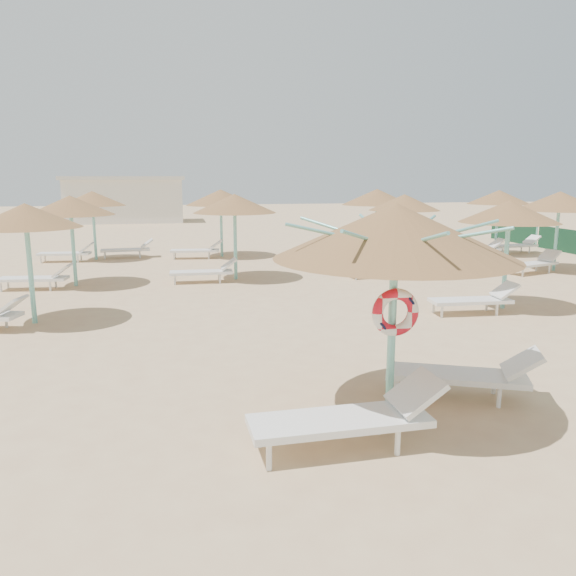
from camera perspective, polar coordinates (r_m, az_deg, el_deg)
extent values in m
plane|color=tan|center=(8.26, 6.45, -11.60)|extent=(120.00, 120.00, 0.00)
cylinder|color=#73C8BE|center=(7.65, 10.51, -4.08)|extent=(0.11, 0.11, 2.39)
cone|color=olive|center=(7.42, 10.86, 5.69)|extent=(3.19, 3.19, 0.72)
cylinder|color=#73C8BE|center=(7.44, 10.79, 3.72)|extent=(0.20, 0.20, 0.12)
cylinder|color=#73C8BE|center=(7.72, 15.94, 5.33)|extent=(1.44, 0.04, 0.37)
cylinder|color=#73C8BE|center=(8.10, 12.92, 5.73)|extent=(1.05, 1.05, 0.37)
cylinder|color=#73C8BE|center=(8.10, 8.92, 5.88)|extent=(0.04, 1.44, 0.37)
cylinder|color=#73C8BE|center=(7.74, 5.83, 5.71)|extent=(1.05, 1.05, 0.37)
cylinder|color=#73C8BE|center=(7.18, 5.38, 5.29)|extent=(1.44, 0.04, 0.37)
cylinder|color=#73C8BE|center=(6.75, 8.38, 4.85)|extent=(1.05, 1.05, 0.37)
cylinder|color=#73C8BE|center=(6.75, 13.16, 4.67)|extent=(0.04, 1.44, 0.37)
cylinder|color=#73C8BE|center=(7.17, 16.27, 4.88)|extent=(1.05, 1.05, 0.37)
torus|color=red|center=(7.50, 10.85, -2.44)|extent=(0.64, 0.15, 0.64)
cylinder|color=white|center=(6.47, -1.94, -16.75)|extent=(0.07, 0.07, 0.32)
cylinder|color=white|center=(6.96, -2.88, -14.62)|extent=(0.07, 0.07, 0.32)
cylinder|color=white|center=(6.89, 11.07, -15.12)|extent=(0.07, 0.07, 0.32)
cylinder|color=white|center=(7.36, 9.23, -13.28)|extent=(0.07, 0.07, 0.32)
cube|color=white|center=(6.83, 5.24, -13.30)|extent=(2.17, 0.78, 0.09)
cube|color=white|center=(7.07, 12.82, -10.29)|extent=(0.57, 0.70, 0.41)
cylinder|color=white|center=(8.45, 10.92, -10.10)|extent=(0.06, 0.06, 0.30)
cylinder|color=white|center=(8.95, 11.01, -8.88)|extent=(0.06, 0.06, 0.30)
cylinder|color=white|center=(8.56, 20.66, -10.37)|extent=(0.06, 0.06, 0.30)
cylinder|color=white|center=(9.05, 20.18, -9.16)|extent=(0.06, 0.06, 0.30)
cube|color=white|center=(8.67, 16.66, -8.49)|extent=(2.10, 1.39, 0.08)
cube|color=white|center=(8.71, 22.69, -7.04)|extent=(0.72, 0.78, 0.38)
cylinder|color=#73C8BE|center=(13.51, -24.70, 1.49)|extent=(0.11, 0.11, 2.30)
cone|color=olive|center=(13.38, -25.13, 6.68)|extent=(2.34, 2.34, 0.53)
cylinder|color=#73C8BE|center=(13.39, -25.05, 5.71)|extent=(0.20, 0.20, 0.12)
cylinder|color=white|center=(13.54, -26.71, -3.03)|extent=(0.06, 0.06, 0.28)
cube|color=white|center=(13.09, -26.29, -1.56)|extent=(0.62, 0.70, 0.36)
cylinder|color=#73C8BE|center=(17.76, -20.97, 3.87)|extent=(0.11, 0.11, 2.30)
cone|color=olive|center=(17.66, -21.25, 7.84)|extent=(2.51, 2.51, 0.57)
cylinder|color=#73C8BE|center=(17.67, -21.20, 7.08)|extent=(0.20, 0.20, 0.12)
cylinder|color=white|center=(17.80, -27.15, 0.09)|extent=(0.06, 0.06, 0.28)
cylinder|color=white|center=(18.25, -26.57, 0.39)|extent=(0.06, 0.06, 0.28)
cylinder|color=white|center=(17.33, -23.01, 0.17)|extent=(0.06, 0.06, 0.28)
cylinder|color=white|center=(17.80, -22.53, 0.48)|extent=(0.06, 0.06, 0.28)
cube|color=white|center=(17.71, -24.50, 0.86)|extent=(1.96, 0.82, 0.08)
cube|color=white|center=(17.41, -21.93, 1.70)|extent=(0.55, 0.65, 0.36)
cylinder|color=#73C8BE|center=(23.22, -19.07, 5.55)|extent=(0.11, 0.11, 2.30)
cone|color=olive|center=(23.15, -19.27, 8.59)|extent=(2.49, 2.49, 0.56)
cylinder|color=#73C8BE|center=(23.16, -19.23, 8.01)|extent=(0.20, 0.20, 0.12)
cylinder|color=white|center=(23.11, -23.82, 2.67)|extent=(0.06, 0.06, 0.28)
cylinder|color=white|center=(23.59, -23.46, 2.85)|extent=(0.06, 0.06, 0.28)
cylinder|color=white|center=(22.74, -20.58, 2.78)|extent=(0.06, 0.06, 0.28)
cylinder|color=white|center=(23.22, -20.28, 2.96)|extent=(0.06, 0.06, 0.28)
cube|color=white|center=(23.10, -21.78, 3.27)|extent=(1.95, 0.78, 0.08)
cube|color=white|center=(22.86, -19.77, 3.94)|extent=(0.53, 0.64, 0.36)
cylinder|color=white|center=(23.27, -18.13, 3.12)|extent=(0.06, 0.06, 0.28)
cylinder|color=white|center=(23.77, -18.09, 3.28)|extent=(0.06, 0.06, 0.28)
cylinder|color=white|center=(23.26, -14.80, 3.30)|extent=(0.06, 0.06, 0.28)
cylinder|color=white|center=(23.75, -14.83, 3.45)|extent=(0.06, 0.06, 0.28)
cube|color=white|center=(23.48, -16.18, 3.74)|extent=(1.95, 0.78, 0.08)
cube|color=white|center=(23.46, -14.14, 4.43)|extent=(0.53, 0.64, 0.36)
cylinder|color=#73C8BE|center=(17.78, -5.38, 4.57)|extent=(0.11, 0.11, 2.30)
cone|color=olive|center=(17.68, -5.45, 8.55)|extent=(2.59, 2.59, 0.58)
cylinder|color=#73C8BE|center=(17.69, -5.44, 7.79)|extent=(0.20, 0.20, 0.12)
cylinder|color=white|center=(17.21, -11.42, 0.78)|extent=(0.06, 0.06, 0.28)
cylinder|color=white|center=(17.71, -11.39, 1.06)|extent=(0.06, 0.06, 0.28)
cylinder|color=white|center=(17.23, -6.93, 0.92)|extent=(0.06, 0.06, 0.28)
cylinder|color=white|center=(17.72, -7.02, 1.21)|extent=(0.06, 0.06, 0.28)
cube|color=white|center=(17.42, -8.80, 1.59)|extent=(1.91, 0.66, 0.08)
cube|color=white|center=(17.42, -6.02, 2.46)|extent=(0.50, 0.61, 0.36)
cylinder|color=#73C8BE|center=(23.01, -6.79, 6.04)|extent=(0.11, 0.11, 2.30)
cone|color=olive|center=(22.93, -6.86, 9.14)|extent=(2.79, 2.79, 0.63)
cylinder|color=#73C8BE|center=(22.94, -6.84, 8.53)|extent=(0.20, 0.20, 0.12)
cylinder|color=white|center=(22.49, -11.50, 3.18)|extent=(0.06, 0.06, 0.28)
cylinder|color=white|center=(22.98, -11.38, 3.36)|extent=(0.06, 0.06, 0.28)
cylinder|color=white|center=(22.39, -8.06, 3.27)|extent=(0.06, 0.06, 0.28)
cylinder|color=white|center=(22.89, -8.01, 3.44)|extent=(0.06, 0.06, 0.28)
cube|color=white|center=(22.65, -9.44, 3.77)|extent=(1.95, 0.79, 0.08)
cube|color=white|center=(22.58, -7.30, 4.43)|extent=(0.54, 0.64, 0.36)
cylinder|color=#73C8BE|center=(14.69, 21.24, 2.46)|extent=(0.11, 0.11, 2.30)
cone|color=olive|center=(14.57, 21.58, 7.24)|extent=(2.36, 2.36, 0.53)
cylinder|color=#73C8BE|center=(14.59, 21.52, 6.35)|extent=(0.20, 0.20, 0.12)
cylinder|color=white|center=(13.43, 15.37, -2.33)|extent=(0.06, 0.06, 0.28)
cylinder|color=white|center=(13.88, 14.56, -1.86)|extent=(0.06, 0.06, 0.28)
cylinder|color=white|center=(14.01, 20.46, -2.09)|extent=(0.06, 0.06, 0.28)
cylinder|color=white|center=(14.44, 19.53, -1.64)|extent=(0.06, 0.06, 0.28)
cube|color=white|center=(13.94, 18.03, -1.23)|extent=(1.93, 0.73, 0.08)
cube|color=white|center=(14.28, 21.16, -0.17)|extent=(0.52, 0.63, 0.36)
cylinder|color=#73C8BE|center=(19.07, 11.59, 4.84)|extent=(0.11, 0.11, 2.30)
cone|color=olive|center=(18.97, 11.73, 8.52)|extent=(2.33, 2.33, 0.52)
cylinder|color=#73C8BE|center=(18.99, 11.71, 7.84)|extent=(0.20, 0.20, 0.12)
cylinder|color=white|center=(17.84, 6.95, 1.28)|extent=(0.06, 0.06, 0.28)
cylinder|color=white|center=(18.27, 6.21, 1.53)|extent=(0.06, 0.06, 0.28)
cylinder|color=white|center=(18.51, 10.64, 1.53)|extent=(0.06, 0.06, 0.28)
cylinder|color=white|center=(18.93, 9.85, 1.77)|extent=(0.06, 0.06, 0.28)
cube|color=white|center=(18.41, 8.80, 2.10)|extent=(1.98, 0.95, 0.08)
cube|color=white|center=(18.81, 11.06, 2.96)|extent=(0.58, 0.68, 0.36)
cylinder|color=white|center=(19.48, 11.98, 1.95)|extent=(0.06, 0.06, 0.28)
cylinder|color=white|center=(19.96, 11.67, 2.19)|extent=(0.06, 0.06, 0.28)
cylinder|color=white|center=(19.82, 15.79, 1.93)|extent=(0.06, 0.06, 0.28)
cylinder|color=white|center=(20.30, 15.40, 2.16)|extent=(0.06, 0.06, 0.28)
cube|color=white|center=(19.89, 14.10, 2.57)|extent=(1.98, 0.95, 0.08)
cube|color=white|center=(20.09, 16.48, 3.22)|extent=(0.58, 0.68, 0.36)
cylinder|color=#73C8BE|center=(23.53, 8.93, 6.10)|extent=(0.11, 0.11, 2.30)
cone|color=olive|center=(23.45, 9.03, 9.13)|extent=(2.87, 2.87, 0.64)
cylinder|color=#73C8BE|center=(23.46, 9.01, 8.53)|extent=(0.20, 0.20, 0.12)
cylinder|color=white|center=(22.34, 5.05, 3.31)|extent=(0.06, 0.06, 0.28)
cylinder|color=white|center=(22.79, 4.52, 3.48)|extent=(0.06, 0.06, 0.28)
cylinder|color=white|center=(22.94, 8.12, 3.45)|extent=(0.06, 0.06, 0.28)
cylinder|color=white|center=(23.38, 7.54, 3.61)|extent=(0.06, 0.06, 0.28)
cube|color=white|center=(22.88, 6.62, 3.93)|extent=(1.97, 0.90, 0.08)
cube|color=white|center=(23.24, 8.51, 4.59)|extent=(0.57, 0.67, 0.36)
cylinder|color=#73C8BE|center=(21.43, 25.60, 4.65)|extent=(0.11, 0.11, 2.30)
cone|color=olive|center=(21.35, 25.88, 7.97)|extent=(2.86, 2.86, 0.64)
cylinder|color=#73C8BE|center=(21.36, 25.83, 7.31)|extent=(0.20, 0.20, 0.12)
cylinder|color=white|center=(19.81, 22.74, 1.47)|extent=(0.06, 0.06, 0.28)
cylinder|color=white|center=(20.11, 21.62, 1.69)|extent=(0.06, 0.06, 0.28)
cylinder|color=white|center=(20.89, 25.01, 1.75)|extent=(0.06, 0.06, 0.28)
cylinder|color=white|center=(21.18, 23.91, 1.96)|extent=(0.06, 0.06, 0.28)
cube|color=white|center=(20.56, 23.59, 2.24)|extent=(2.00, 1.20, 0.08)
cube|color=white|center=(21.22, 25.02, 3.03)|extent=(0.65, 0.72, 0.36)
cylinder|color=#73C8BE|center=(24.90, 20.44, 5.81)|extent=(0.11, 0.11, 2.30)
cone|color=olive|center=(24.83, 20.63, 8.64)|extent=(2.54, 2.54, 0.57)
cylinder|color=#73C8BE|center=(24.84, 20.59, 8.10)|extent=(0.20, 0.20, 0.12)
cylinder|color=white|center=(23.57, 16.98, 3.28)|extent=(0.06, 0.06, 0.28)
cylinder|color=white|center=(24.03, 16.54, 3.45)|extent=(0.06, 0.06, 0.28)
cylinder|color=white|center=(24.11, 19.96, 3.26)|extent=(0.06, 0.06, 0.28)
cylinder|color=white|center=(24.56, 19.48, 3.43)|extent=(0.06, 0.06, 0.28)
cube|color=white|center=(24.09, 18.55, 3.78)|extent=(1.95, 0.81, 0.08)
cube|color=white|center=(24.41, 20.42, 4.32)|extent=(0.54, 0.65, 0.36)
cylinder|color=white|center=(25.15, 20.96, 3.50)|extent=(0.06, 0.06, 0.28)
cylinder|color=white|center=(25.54, 20.28, 3.65)|extent=(0.06, 0.06, 0.28)
cylinder|color=white|center=(26.00, 23.32, 3.55)|extent=(0.06, 0.06, 0.28)
cylinder|color=white|center=(26.38, 22.62, 3.70)|extent=(0.06, 0.06, 0.28)
cube|color=white|center=(25.82, 22.06, 4.00)|extent=(1.95, 0.81, 0.08)
cube|color=white|center=(26.34, 23.54, 4.55)|extent=(0.54, 0.65, 0.36)
cube|color=silver|center=(42.44, -16.16, 8.49)|extent=(8.00, 4.00, 3.00)
cube|color=beige|center=(42.41, -16.28, 10.68)|extent=(8.40, 4.40, 0.25)
cube|color=#194C31|center=(26.94, 26.46, 4.30)|extent=(0.08, 3.80, 1.00)
cube|color=#194C31|center=(30.19, 21.88, 5.29)|extent=(0.08, 3.80, 1.00)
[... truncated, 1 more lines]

